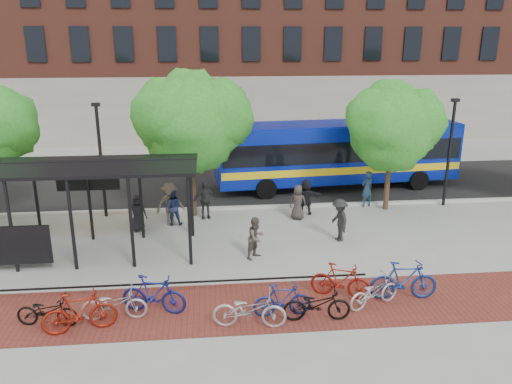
{
  "coord_description": "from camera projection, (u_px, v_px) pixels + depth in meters",
  "views": [
    {
      "loc": [
        -2.24,
        -18.33,
        7.84
      ],
      "look_at": [
        -0.34,
        1.49,
        1.6
      ],
      "focal_mm": 35.0,
      "sensor_mm": 36.0,
      "label": 1
    }
  ],
  "objects": [
    {
      "name": "lamp_post_left",
      "position": [
        101.0,
        157.0,
        21.92
      ],
      "size": [
        0.35,
        0.2,
        5.12
      ],
      "color": "black",
      "rests_on": "ground"
    },
    {
      "name": "tree_c",
      "position": [
        394.0,
        124.0,
        22.48
      ],
      "size": [
        4.66,
        3.8,
        5.92
      ],
      "color": "#382619",
      "rests_on": "ground"
    },
    {
      "name": "building_brick",
      "position": [
        349.0,
        10.0,
        42.57
      ],
      "size": [
        55.0,
        14.0,
        20.0
      ],
      "primitive_type": "cube",
      "color": "brown",
      "rests_on": "ground"
    },
    {
      "name": "tree_b",
      "position": [
        193.0,
        118.0,
        21.54
      ],
      "size": [
        5.15,
        4.2,
        6.47
      ],
      "color": "#382619",
      "rests_on": "ground"
    },
    {
      "name": "bike_9",
      "position": [
        341.0,
        281.0,
        15.51
      ],
      "size": [
        1.95,
        1.22,
        1.13
      ],
      "primitive_type": "imported",
      "rotation": [
        0.0,
        0.0,
        1.18
      ],
      "color": "maroon",
      "rests_on": "ground"
    },
    {
      "name": "bike_10",
      "position": [
        374.0,
        292.0,
        15.01
      ],
      "size": [
        1.93,
        1.32,
        0.96
      ],
      "primitive_type": "imported",
      "rotation": [
        0.0,
        0.0,
        1.99
      ],
      "color": "#B8B8BB",
      "rests_on": "ground"
    },
    {
      "name": "ground",
      "position": [
        268.0,
        241.0,
        19.95
      ],
      "size": [
        160.0,
        160.0,
        0.0
      ],
      "primitive_type": "plane",
      "color": "#9E9E99",
      "rests_on": "ground"
    },
    {
      "name": "bike_2",
      "position": [
        114.0,
        304.0,
        14.3
      ],
      "size": [
        1.88,
        0.68,
        0.98
      ],
      "primitive_type": "imported",
      "rotation": [
        0.0,
        0.0,
        1.59
      ],
      "color": "#A4A5A7",
      "rests_on": "ground"
    },
    {
      "name": "bike_6",
      "position": [
        249.0,
        310.0,
        13.91
      ],
      "size": [
        2.15,
        1.0,
        1.09
      ],
      "primitive_type": "imported",
      "rotation": [
        0.0,
        0.0,
        1.44
      ],
      "color": "#99999B",
      "rests_on": "ground"
    },
    {
      "name": "bike_1",
      "position": [
        79.0,
        312.0,
        13.66
      ],
      "size": [
        2.08,
        0.98,
        1.21
      ],
      "primitive_type": "imported",
      "rotation": [
        0.0,
        0.0,
        1.78
      ],
      "color": "maroon",
      "rests_on": "ground"
    },
    {
      "name": "pedestrian_4",
      "position": [
        205.0,
        200.0,
        22.22
      ],
      "size": [
        1.05,
        0.57,
        1.71
      ],
      "primitive_type": "imported",
      "rotation": [
        0.0,
        0.0,
        6.44
      ],
      "color": "#2A2A2A",
      "rests_on": "ground"
    },
    {
      "name": "brick_strip",
      "position": [
        222.0,
        308.0,
        15.02
      ],
      "size": [
        24.0,
        3.0,
        0.01
      ],
      "primitive_type": "cube",
      "color": "maroon",
      "rests_on": "ground"
    },
    {
      "name": "bike_0",
      "position": [
        47.0,
        311.0,
        13.99
      ],
      "size": [
        1.82,
        0.84,
        0.92
      ],
      "primitive_type": "imported",
      "rotation": [
        0.0,
        0.0,
        1.43
      ],
      "color": "black",
      "rests_on": "ground"
    },
    {
      "name": "bike_7",
      "position": [
        282.0,
        300.0,
        14.48
      ],
      "size": [
        1.73,
        0.56,
        1.03
      ],
      "primitive_type": "imported",
      "rotation": [
        0.0,
        0.0,
        1.61
      ],
      "color": "navy",
      "rests_on": "ground"
    },
    {
      "name": "lamp_post_right",
      "position": [
        450.0,
        150.0,
        23.37
      ],
      "size": [
        0.35,
        0.2,
        5.12
      ],
      "color": "black",
      "rests_on": "ground"
    },
    {
      "name": "pedestrian_6",
      "position": [
        298.0,
        202.0,
        22.11
      ],
      "size": [
        0.9,
        0.76,
        1.58
      ],
      "primitive_type": "imported",
      "rotation": [
        0.0,
        0.0,
        2.74
      ],
      "color": "#362E2B",
      "rests_on": "ground"
    },
    {
      "name": "bike_8",
      "position": [
        317.0,
        304.0,
        14.25
      ],
      "size": [
        1.97,
        0.77,
        1.02
      ],
      "primitive_type": "imported",
      "rotation": [
        0.0,
        0.0,
        1.52
      ],
      "color": "black",
      "rests_on": "ground"
    },
    {
      "name": "bus_shelter",
      "position": [
        45.0,
        177.0,
        17.86
      ],
      "size": [
        10.6,
        3.07,
        3.6
      ],
      "color": "black",
      "rests_on": "ground"
    },
    {
      "name": "asphalt_street",
      "position": [
        251.0,
        184.0,
        27.55
      ],
      "size": [
        160.0,
        8.0,
        0.01
      ],
      "primitive_type": "cube",
      "color": "black",
      "rests_on": "ground"
    },
    {
      "name": "pedestrian_7",
      "position": [
        367.0,
        189.0,
        23.78
      ],
      "size": [
        0.74,
        0.61,
        1.74
      ],
      "primitive_type": "imported",
      "rotation": [
        0.0,
        0.0,
        3.5
      ],
      "color": "#223A50",
      "rests_on": "ground"
    },
    {
      "name": "bike_11",
      "position": [
        404.0,
        280.0,
        15.38
      ],
      "size": [
        2.14,
        0.73,
        1.26
      ],
      "primitive_type": "imported",
      "rotation": [
        0.0,
        0.0,
        1.51
      ],
      "color": "navy",
      "rests_on": "ground"
    },
    {
      "name": "pedestrian_2",
      "position": [
        173.0,
        206.0,
        21.46
      ],
      "size": [
        0.83,
        0.66,
        1.65
      ],
      "primitive_type": "imported",
      "rotation": [
        0.0,
        0.0,
        3.18
      ],
      "color": "#212B4D",
      "rests_on": "ground"
    },
    {
      "name": "pedestrian_5",
      "position": [
        306.0,
        197.0,
        22.72
      ],
      "size": [
        1.57,
        0.6,
        1.66
      ],
      "primitive_type": "imported",
      "rotation": [
        0.0,
        0.0,
        3.07
      ],
      "color": "black",
      "rests_on": "ground"
    },
    {
      "name": "bike_rack_rail",
      "position": [
        180.0,
        295.0,
        15.76
      ],
      "size": [
        12.0,
        0.05,
        0.95
      ],
      "primitive_type": "cube",
      "color": "black",
      "rests_on": "ground"
    },
    {
      "name": "bus",
      "position": [
        337.0,
        151.0,
        26.59
      ],
      "size": [
        13.1,
        3.97,
        3.48
      ],
      "rotation": [
        0.0,
        0.0,
        0.09
      ],
      "color": "#081C9D",
      "rests_on": "ground"
    },
    {
      "name": "pedestrian_0",
      "position": [
        137.0,
        213.0,
        20.8
      ],
      "size": [
        0.9,
        0.75,
        1.58
      ],
      "primitive_type": "imported",
      "rotation": [
        0.0,
        0.0,
        0.38
      ],
      "color": "black",
      "rests_on": "ground"
    },
    {
      "name": "pedestrian_9",
      "position": [
        339.0,
        220.0,
        19.77
      ],
      "size": [
        0.83,
        1.21,
        1.73
      ],
      "primitive_type": "imported",
      "rotation": [
        0.0,
        0.0,
        4.89
      ],
      "color": "black",
      "rests_on": "ground"
    },
    {
      "name": "pedestrian_8",
      "position": [
        256.0,
        238.0,
        18.24
      ],
      "size": [
        0.96,
        0.96,
        1.57
      ],
      "primitive_type": "imported",
      "rotation": [
        0.0,
        0.0,
        0.78
      ],
      "color": "#4E443A",
      "rests_on": "ground"
    },
    {
      "name": "pedestrian_3",
      "position": [
        170.0,
        204.0,
        21.4
      ],
      "size": [
        1.38,
        1.05,
        1.9
      ],
      "primitive_type": "imported",
      "rotation": [
        0.0,
        0.0,
        0.32
      ],
      "color": "brown",
      "rests_on": "ground"
    },
    {
      "name": "bike_3",
      "position": [
        154.0,
        294.0,
        14.63
      ],
      "size": [
        2.04,
        1.04,
        1.18
      ],
      "primitive_type": "imported",
      "rotation": [
        0.0,
        0.0,
        1.31
      ],
      "color": "navy",
      "rests_on": "ground"
    },
    {
      "name": "curb",
      "position": [
        258.0,
        207.0,
        23.74
      ],
      "size": [
        160.0,
        0.25,
        0.12
      ],
      "primitive_type": "cube",
      "color": "#B7B7B2",
      "rests_on": "ground"
    }
  ]
}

